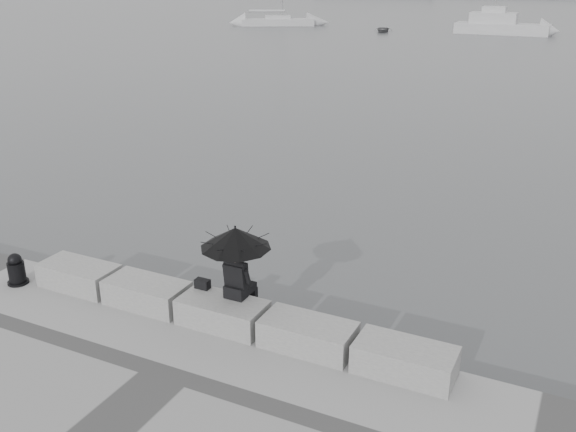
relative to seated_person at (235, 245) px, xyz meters
The scene contains 12 objects.
ground 2.04m from the seated_person, 130.19° to the left, with size 360.00×360.00×0.00m, color #4F5255.
stone_block_far_left 3.79m from the seated_person, behind, with size 1.60×0.80×0.50m, color gray.
stone_block_left 2.27m from the seated_person, behind, with size 1.60×0.80×0.50m, color gray.
stone_block_centre 1.31m from the seated_person, 121.72° to the right, with size 1.60×0.80×0.50m, color gray.
stone_block_right 2.02m from the seated_person, ahead, with size 1.60×0.80×0.50m, color gray.
stone_block_far_right 3.49m from the seated_person, ahead, with size 1.60×0.80×0.50m, color gray.
seated_person is the anchor object (origin of this frame).
bag 1.19m from the seated_person, behind, with size 0.28×0.16×0.18m, color black.
mooring_bollard 5.03m from the seated_person, behind, with size 0.43×0.43×0.68m.
sailboat_left 71.25m from the seated_person, 116.42° to the left, with size 8.81×6.39×12.90m.
motor_cruiser 64.84m from the seated_person, 94.73° to the left, with size 9.65×2.96×4.50m.
dinghy 63.93m from the seated_person, 105.89° to the left, with size 3.04×1.29×0.52m, color slate.
Camera 1 is at (5.56, -9.07, 6.59)m, focal length 40.00 mm.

